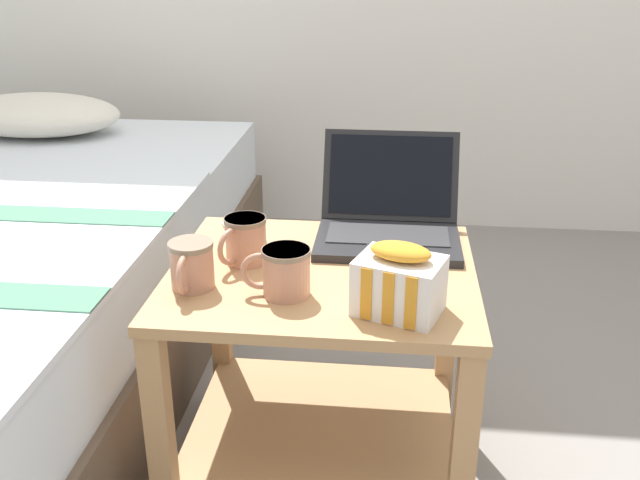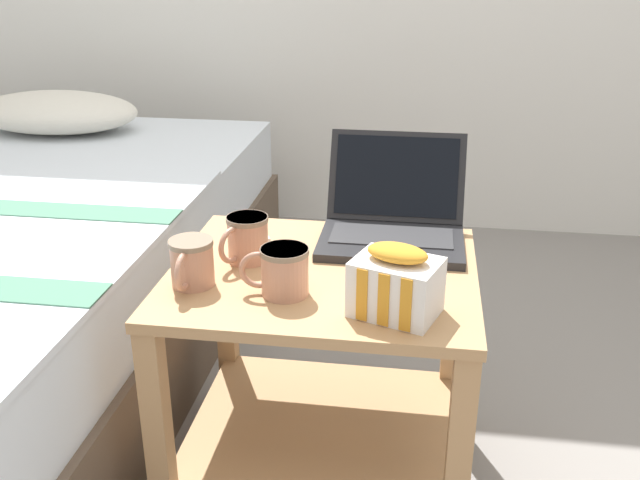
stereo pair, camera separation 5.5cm
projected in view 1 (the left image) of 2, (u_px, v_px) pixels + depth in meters
ground_plane at (322, 473)px, 1.61m from camera, size 8.00×8.00×0.00m
bedside_table at (322, 348)px, 1.49m from camera, size 0.61×0.53×0.51m
laptop at (389, 219)px, 1.56m from camera, size 0.31×0.30×0.21m
mug_front_left at (245, 238)px, 1.43m from camera, size 0.09×0.12×0.10m
mug_front_right at (191, 263)px, 1.32m from camera, size 0.08×0.12×0.09m
mug_mid_center at (285, 269)px, 1.30m from camera, size 0.13×0.09×0.09m
snack_bag at (399, 282)px, 1.23m from camera, size 0.17×0.15×0.13m
cell_phone at (244, 232)px, 1.59m from camera, size 0.12×0.15×0.01m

